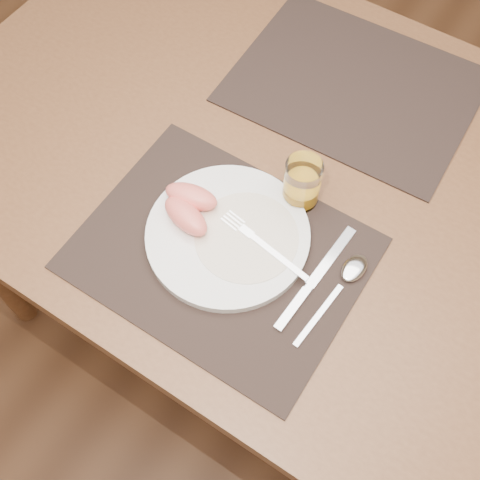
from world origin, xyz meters
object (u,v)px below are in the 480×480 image
object	(u,v)px
table	(295,193)
spoon	(349,275)
plate	(228,235)
fork	(258,240)
placemat_near	(221,253)
juice_glass	(302,185)
knife	(310,286)
placemat_far	(354,86)

from	to	relation	value
table	spoon	world-z (taller)	spoon
plate	table	bearing A→B (deg)	82.20
spoon	fork	bearing A→B (deg)	-168.15
spoon	plate	bearing A→B (deg)	-167.34
placemat_near	plate	world-z (taller)	plate
juice_glass	placemat_near	bearing A→B (deg)	-108.91
placemat_near	knife	bearing A→B (deg)	9.65
fork	juice_glass	bearing A→B (deg)	84.21
plate	spoon	distance (m)	0.21
knife	juice_glass	bearing A→B (deg)	125.59
table	juice_glass	xyz separation A→B (m)	(0.03, -0.06, 0.13)
table	spoon	distance (m)	0.25
table	placemat_near	xyz separation A→B (m)	(-0.02, -0.22, 0.09)
placemat_far	knife	distance (m)	0.44
table	fork	distance (m)	0.21
table	knife	world-z (taller)	knife
knife	juice_glass	world-z (taller)	juice_glass
placemat_far	juice_glass	bearing A→B (deg)	-81.52
knife	table	bearing A→B (deg)	124.08
placemat_far	juice_glass	distance (m)	0.29
table	juice_glass	distance (m)	0.15
fork	spoon	bearing A→B (deg)	11.85
fork	placemat_far	bearing A→B (deg)	94.28
placemat_near	placemat_far	distance (m)	0.44
placemat_near	knife	xyz separation A→B (m)	(0.15, 0.03, 0.00)
table	knife	xyz separation A→B (m)	(0.13, -0.19, 0.09)
placemat_far	table	bearing A→B (deg)	-88.24
spoon	table	bearing A→B (deg)	140.37
placemat_far	knife	size ratio (longest dim) A/B	2.04
table	juice_glass	bearing A→B (deg)	-59.54
placemat_far	knife	xyz separation A→B (m)	(0.14, -0.41, 0.00)
table	placemat_near	size ratio (longest dim) A/B	3.11
table	placemat_far	bearing A→B (deg)	91.76
placemat_far	spoon	world-z (taller)	spoon
table	knife	distance (m)	0.25
table	placemat_near	world-z (taller)	placemat_near
plate	spoon	world-z (taller)	plate
table	spoon	size ratio (longest dim) A/B	7.29
fork	juice_glass	size ratio (longest dim) A/B	1.87
plate	fork	xyz separation A→B (m)	(0.05, 0.01, 0.01)
fork	spoon	distance (m)	0.16
juice_glass	fork	bearing A→B (deg)	-95.79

